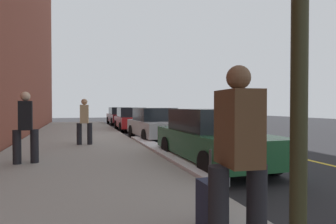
% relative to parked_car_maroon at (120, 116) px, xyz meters
% --- Properties ---
extents(ground_plane, '(56.00, 56.00, 0.00)m').
position_rel_parked_car_maroon_xyz_m(ground_plane, '(11.70, -0.26, -0.76)').
color(ground_plane, black).
extents(sidewalk, '(28.00, 4.60, 0.15)m').
position_rel_parked_car_maroon_xyz_m(sidewalk, '(11.70, -3.56, -0.68)').
color(sidewalk, gray).
rests_on(sidewalk, ground).
extents(lane_stripe_centre, '(28.00, 0.14, 0.01)m').
position_rel_parked_car_maroon_xyz_m(lane_stripe_centre, '(11.70, 2.94, -0.75)').
color(lane_stripe_centre, gold).
rests_on(lane_stripe_centre, ground).
extents(snow_bank_curb, '(7.79, 0.56, 0.22)m').
position_rel_parked_car_maroon_xyz_m(snow_bank_curb, '(16.49, -0.96, -0.65)').
color(snow_bank_curb, white).
rests_on(snow_bank_curb, ground).
extents(parked_car_maroon, '(4.63, 1.95, 1.51)m').
position_rel_parked_car_maroon_xyz_m(parked_car_maroon, '(0.00, 0.00, 0.00)').
color(parked_car_maroon, black).
rests_on(parked_car_maroon, ground).
extents(parked_car_red, '(4.45, 1.98, 1.51)m').
position_rel_parked_car_maroon_xyz_m(parked_car_red, '(6.74, -0.17, -0.00)').
color(parked_car_red, black).
rests_on(parked_car_red, ground).
extents(parked_car_silver, '(4.25, 2.02, 1.51)m').
position_rel_parked_car_maroon_xyz_m(parked_car_silver, '(12.34, -0.05, -0.00)').
color(parked_car_silver, black).
rests_on(parked_car_silver, ground).
extents(parked_car_green, '(4.66, 1.92, 1.51)m').
position_rel_parked_car_maroon_xyz_m(parked_car_green, '(18.28, -0.05, 0.00)').
color(parked_car_green, black).
rests_on(parked_car_green, ground).
extents(pedestrian_tan_coat, '(0.49, 0.57, 1.72)m').
position_rel_parked_car_maroon_xyz_m(pedestrian_tan_coat, '(14.19, -3.29, 0.31)').
color(pedestrian_tan_coat, black).
rests_on(pedestrian_tan_coat, sidewalk).
extents(pedestrian_brown_coat, '(0.52, 0.60, 1.83)m').
position_rel_parked_car_maroon_xyz_m(pedestrian_brown_coat, '(22.90, -2.04, 0.37)').
color(pedestrian_brown_coat, black).
rests_on(pedestrian_brown_coat, sidewalk).
extents(pedestrian_black_coat, '(0.51, 0.59, 1.80)m').
position_rel_parked_car_maroon_xyz_m(pedestrian_black_coat, '(17.44, -4.78, 0.35)').
color(pedestrian_black_coat, black).
rests_on(pedestrian_black_coat, sidewalk).
extents(rolling_suitcase, '(0.34, 0.22, 0.94)m').
position_rel_parked_car_maroon_xyz_m(rolling_suitcase, '(22.37, -2.08, -0.32)').
color(rolling_suitcase, '#191E38').
rests_on(rolling_suitcase, sidewalk).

